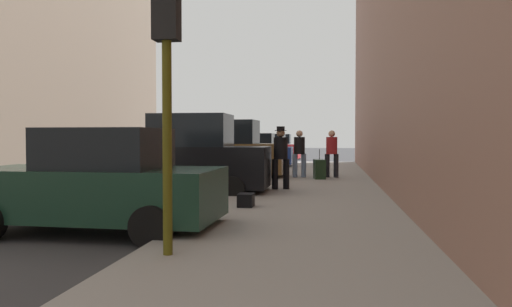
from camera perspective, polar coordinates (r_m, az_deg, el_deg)
ground_plane at (r=11.59m, az=-26.15°, el=-6.41°), size 120.00×120.00×0.00m
sidewalk at (r=9.59m, az=5.18°, el=-7.49°), size 4.00×40.00×0.15m
parked_dark_green_sedan at (r=8.86m, az=-17.64°, el=-3.31°), size 4.25×2.16×1.79m
parked_black_suv at (r=13.79m, az=-7.96°, el=-0.60°), size 4.63×2.12×2.25m
parked_bronze_suv at (r=18.80m, az=-3.53°, el=0.11°), size 4.65×2.17×2.25m
parked_blue_sedan at (r=25.07m, az=-0.53°, el=0.17°), size 4.22×2.10×1.79m
parked_red_hatchback at (r=31.01m, az=1.19°, el=0.52°), size 4.26×2.18×1.79m
parked_silver_sedan at (r=36.13m, az=2.21°, el=0.73°), size 4.21×2.07×1.79m
fire_hydrant at (r=15.90m, az=0.86°, el=-2.17°), size 0.42×0.22×0.70m
traffic_light at (r=6.48m, az=-10.15°, el=11.77°), size 0.32×0.32×3.60m
pedestrian_in_red_jacket at (r=18.33m, az=8.65°, el=0.27°), size 0.51×0.42×1.71m
pedestrian_in_jeans at (r=18.28m, az=4.98°, el=0.28°), size 0.52×0.45×1.71m
pedestrian_with_fedora at (r=14.14m, az=2.83°, el=-0.10°), size 0.53×0.47×1.78m
rolling_suitcase at (r=17.65m, az=7.26°, el=-1.79°), size 0.46×0.62×1.04m
duffel_bag at (r=10.68m, az=-1.16°, el=-5.34°), size 0.32×0.44×0.28m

